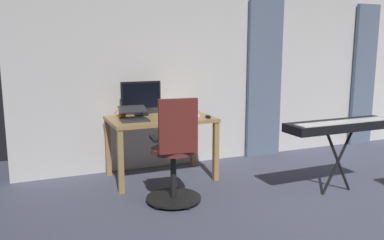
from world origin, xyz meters
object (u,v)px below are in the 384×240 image
(laptop, at_px, (134,116))
(mug_tea, at_px, (122,113))
(desk, at_px, (161,126))
(computer_monitor, at_px, (141,97))
(office_chair, at_px, (175,156))
(piano_keyboard, at_px, (340,127))
(computer_mouse, at_px, (208,117))
(computer_keyboard, at_px, (183,116))

(laptop, relative_size, mug_tea, 2.56)
(mug_tea, bearing_deg, desk, 155.46)
(computer_monitor, bearing_deg, office_chair, 91.23)
(laptop, height_order, mug_tea, laptop)
(mug_tea, relative_size, piano_keyboard, 0.10)
(computer_monitor, height_order, mug_tea, computer_monitor)
(office_chair, distance_m, mug_tea, 1.11)
(office_chair, height_order, computer_monitor, computer_monitor)
(office_chair, relative_size, piano_keyboard, 0.86)
(desk, distance_m, laptop, 0.38)
(office_chair, height_order, computer_mouse, office_chair)
(computer_keyboard, relative_size, mug_tea, 3.03)
(computer_mouse, relative_size, mug_tea, 0.78)
(computer_monitor, bearing_deg, piano_keyboard, 140.17)
(computer_monitor, distance_m, mug_tea, 0.32)
(office_chair, distance_m, piano_keyboard, 1.78)
(office_chair, xyz_separation_m, mug_tea, (0.28, -1.03, 0.29))
(computer_mouse, bearing_deg, office_chair, 42.92)
(office_chair, bearing_deg, laptop, 110.84)
(piano_keyboard, bearing_deg, mug_tea, -35.27)
(mug_tea, bearing_deg, office_chair, 105.07)
(office_chair, xyz_separation_m, computer_mouse, (-0.63, -0.59, 0.25))
(computer_monitor, xyz_separation_m, computer_mouse, (-0.66, 0.51, -0.21))
(computer_mouse, distance_m, mug_tea, 1.02)
(desk, bearing_deg, computer_mouse, 152.98)
(laptop, relative_size, piano_keyboard, 0.26)
(computer_mouse, bearing_deg, computer_monitor, -37.74)
(mug_tea, xyz_separation_m, piano_keyboard, (-2.01, 1.40, -0.06))
(desk, height_order, computer_keyboard, computer_keyboard)
(desk, xyz_separation_m, computer_keyboard, (-0.25, 0.07, 0.11))
(computer_keyboard, distance_m, laptop, 0.59)
(computer_keyboard, xyz_separation_m, mug_tea, (0.67, -0.26, 0.04))
(desk, bearing_deg, computer_monitor, -58.00)
(computer_keyboard, bearing_deg, mug_tea, -21.14)
(office_chair, bearing_deg, piano_keyboard, -5.84)
(laptop, bearing_deg, computer_keyboard, -176.33)
(computer_keyboard, relative_size, laptop, 1.18)
(computer_monitor, bearing_deg, laptop, 61.21)
(desk, relative_size, laptop, 3.66)
(computer_monitor, distance_m, piano_keyboard, 2.30)
(computer_monitor, bearing_deg, mug_tea, 14.57)
(computer_monitor, relative_size, computer_keyboard, 1.26)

